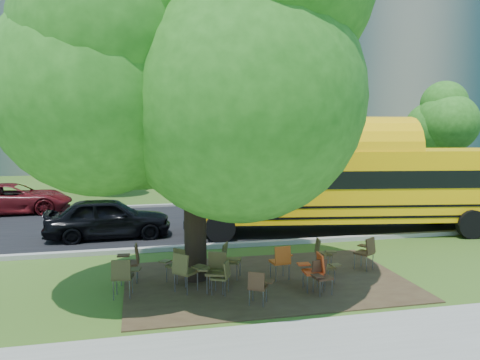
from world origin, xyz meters
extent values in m
plane|color=#2A4A17|center=(0.00, 0.00, 0.00)|extent=(160.00, 160.00, 0.00)
cube|color=#382819|center=(1.00, -0.50, 0.01)|extent=(7.00, 4.50, 0.03)
cube|color=black|center=(0.00, 7.00, 0.02)|extent=(80.00, 8.00, 0.04)
cube|color=gray|center=(0.00, 3.00, 0.07)|extent=(80.00, 0.25, 0.14)
cube|color=gray|center=(0.00, 11.10, 0.07)|extent=(80.00, 0.25, 0.14)
cube|color=slate|center=(-8.00, 36.00, 11.00)|extent=(38.00, 16.00, 22.00)
cube|color=gray|center=(24.00, 38.00, 12.50)|extent=(30.00, 16.00, 25.00)
cylinder|color=black|center=(-5.00, 16.00, 1.75)|extent=(0.32, 0.32, 3.50)
sphere|color=#236216|center=(-5.00, 16.00, 4.22)|extent=(4.80, 4.80, 4.80)
cylinder|color=black|center=(8.00, 14.00, 2.10)|extent=(0.38, 0.38, 4.20)
sphere|color=#236216|center=(8.00, 14.00, 5.04)|extent=(5.60, 5.60, 5.60)
cylinder|color=black|center=(16.00, 13.00, 1.80)|extent=(0.34, 0.34, 3.60)
sphere|color=#236216|center=(16.00, 13.00, 4.35)|extent=(5.00, 5.00, 5.00)
cylinder|color=black|center=(-0.73, -0.02, 2.19)|extent=(0.56, 0.56, 4.39)
sphere|color=#236216|center=(-0.73, -0.02, 5.47)|extent=(7.20, 7.20, 7.20)
cube|color=#FFB808|center=(6.48, 4.06, 1.80)|extent=(11.43, 4.20, 2.49)
cube|color=black|center=(6.78, 4.01, 2.08)|extent=(10.84, 4.15, 0.61)
cube|color=#FFB808|center=(0.33, 5.00, 1.02)|extent=(1.64, 2.41, 0.97)
cube|color=black|center=(6.48, 4.06, 1.17)|extent=(11.46, 4.23, 0.08)
cube|color=black|center=(6.48, 4.06, 0.79)|extent=(11.46, 4.23, 0.08)
cylinder|color=black|center=(0.57, 3.67, 0.51)|extent=(1.05, 0.45, 1.02)
cylinder|color=black|center=(0.95, 6.18, 0.51)|extent=(1.05, 0.45, 1.02)
cylinder|color=black|center=(9.20, 2.36, 0.51)|extent=(1.05, 0.45, 1.02)
cylinder|color=black|center=(9.59, 4.87, 0.51)|extent=(1.05, 0.45, 1.02)
cylinder|color=black|center=(10.99, 4.65, 0.51)|extent=(1.05, 0.45, 1.02)
cube|color=#433A1D|center=(-2.50, -0.85, 0.48)|extent=(0.51, 0.49, 0.05)
cube|color=#433A1D|center=(-2.54, -1.04, 0.71)|extent=(0.44, 0.17, 0.43)
cube|color=#433A1D|center=(-2.23, -0.74, 0.61)|extent=(0.28, 0.33, 0.03)
cylinder|color=slate|center=(-2.66, -0.64, 0.24)|extent=(0.03, 0.03, 0.48)
cylinder|color=slate|center=(-2.35, -1.05, 0.24)|extent=(0.03, 0.03, 0.48)
cube|color=brown|center=(-1.06, -0.84, 0.50)|extent=(0.64, 0.64, 0.06)
cube|color=brown|center=(-1.21, -0.98, 0.74)|extent=(0.38, 0.40, 0.45)
cube|color=brown|center=(-0.76, -0.93, 0.63)|extent=(0.39, 0.39, 0.03)
cylinder|color=slate|center=(-1.05, -0.57, 0.25)|extent=(0.03, 0.03, 0.50)
cylinder|color=slate|center=(-1.07, -1.10, 0.25)|extent=(0.03, 0.03, 0.50)
cube|color=#4F4822|center=(-0.31, -1.17, 0.42)|extent=(0.50, 0.51, 0.05)
cube|color=#4F4822|center=(-0.16, -1.24, 0.62)|extent=(0.24, 0.37, 0.37)
cube|color=#4F4822|center=(-0.33, -0.91, 0.53)|extent=(0.32, 0.29, 0.03)
cylinder|color=slate|center=(-0.52, -1.24, 0.21)|extent=(0.02, 0.02, 0.42)
cylinder|color=slate|center=(-0.10, -1.09, 0.21)|extent=(0.02, 0.02, 0.42)
cube|color=brown|center=(-0.38, -1.03, 0.49)|extent=(0.57, 0.56, 0.05)
cube|color=brown|center=(-0.31, -0.84, 0.73)|extent=(0.44, 0.24, 0.44)
cube|color=brown|center=(-0.67, -1.09, 0.62)|extent=(0.32, 0.37, 0.03)
cylinder|color=slate|center=(-0.26, -1.26, 0.24)|extent=(0.03, 0.03, 0.49)
cylinder|color=slate|center=(-0.49, -0.79, 0.24)|extent=(0.03, 0.03, 0.49)
cube|color=#452A18|center=(0.39, -1.97, 0.41)|extent=(0.50, 0.50, 0.05)
cube|color=#452A18|center=(0.31, -2.11, 0.60)|extent=(0.36, 0.25, 0.36)
cube|color=#452A18|center=(0.64, -1.96, 0.51)|extent=(0.29, 0.32, 0.03)
cylinder|color=slate|center=(0.33, -1.76, 0.20)|extent=(0.02, 0.02, 0.41)
cylinder|color=slate|center=(0.45, -2.17, 0.20)|extent=(0.02, 0.02, 0.41)
cube|color=#482A19|center=(2.01, -1.69, 0.42)|extent=(0.43, 0.42, 0.05)
cube|color=#482A19|center=(1.99, -1.52, 0.62)|extent=(0.38, 0.14, 0.37)
cube|color=#482A19|center=(1.81, -1.85, 0.53)|extent=(0.24, 0.28, 0.03)
cylinder|color=slate|center=(2.19, -1.82, 0.21)|extent=(0.02, 0.02, 0.42)
cylinder|color=slate|center=(1.84, -1.56, 0.21)|extent=(0.02, 0.02, 0.42)
cube|color=red|center=(1.87, -1.42, 0.47)|extent=(0.45, 0.47, 0.05)
cube|color=red|center=(2.06, -1.44, 0.71)|extent=(0.13, 0.43, 0.42)
cube|color=red|center=(1.74, -1.16, 0.60)|extent=(0.31, 0.25, 0.03)
cylinder|color=slate|center=(1.68, -1.59, 0.24)|extent=(0.03, 0.03, 0.47)
cylinder|color=slate|center=(2.06, -1.26, 0.24)|extent=(0.03, 0.03, 0.47)
cube|color=#4E4221|center=(2.42, -0.93, 0.41)|extent=(0.41, 0.42, 0.05)
cube|color=#4E4221|center=(2.26, -0.95, 0.61)|extent=(0.13, 0.37, 0.37)
cube|color=#4E4221|center=(2.57, -1.13, 0.52)|extent=(0.28, 0.23, 0.03)
cylinder|color=slate|center=(2.55, -0.76, 0.20)|extent=(0.02, 0.02, 0.41)
cylinder|color=slate|center=(2.28, -1.10, 0.20)|extent=(0.02, 0.02, 0.41)
cube|color=#412817|center=(-2.38, 0.17, 0.50)|extent=(0.47, 0.49, 0.06)
cube|color=#412817|center=(-2.18, 0.16, 0.74)|extent=(0.13, 0.45, 0.45)
cube|color=#412817|center=(-2.52, 0.44, 0.63)|extent=(0.32, 0.26, 0.03)
cylinder|color=slate|center=(-2.58, -0.01, 0.25)|extent=(0.03, 0.03, 0.50)
cylinder|color=slate|center=(-2.18, 0.35, 0.25)|extent=(0.03, 0.03, 0.50)
cube|color=brown|center=(-1.24, -0.07, 0.43)|extent=(0.56, 0.55, 0.05)
cube|color=brown|center=(-1.12, 0.06, 0.64)|extent=(0.34, 0.33, 0.38)
cube|color=brown|center=(-1.50, -0.01, 0.55)|extent=(0.34, 0.34, 0.03)
cylinder|color=slate|center=(-1.23, -0.30, 0.22)|extent=(0.02, 0.02, 0.43)
cylinder|color=slate|center=(-1.24, 0.16, 0.22)|extent=(0.02, 0.02, 0.43)
cube|color=#46441E|center=(0.18, -0.10, 0.48)|extent=(0.57, 0.58, 0.05)
cube|color=#46441E|center=(0.01, -0.02, 0.71)|extent=(0.27, 0.43, 0.42)
cube|color=#46441E|center=(0.21, -0.39, 0.60)|extent=(0.37, 0.34, 0.03)
cylinder|color=slate|center=(0.42, -0.01, 0.24)|extent=(0.03, 0.03, 0.48)
cylinder|color=slate|center=(-0.06, -0.19, 0.24)|extent=(0.03, 0.03, 0.48)
cube|color=#CB5415|center=(1.36, -0.45, 0.47)|extent=(0.49, 0.47, 0.05)
cube|color=#CB5415|center=(1.38, -0.64, 0.71)|extent=(0.43, 0.15, 0.42)
cube|color=#CB5415|center=(1.59, -0.27, 0.60)|extent=(0.26, 0.32, 0.03)
cylinder|color=slate|center=(1.16, -0.29, 0.24)|extent=(0.03, 0.03, 0.47)
cylinder|color=slate|center=(1.56, -0.61, 0.24)|extent=(0.03, 0.03, 0.47)
cube|color=#453D1D|center=(2.81, 0.15, 0.44)|extent=(0.45, 0.47, 0.05)
cube|color=#453D1D|center=(2.63, 0.18, 0.65)|extent=(0.15, 0.40, 0.39)
cube|color=#453D1D|center=(2.90, -0.10, 0.55)|extent=(0.30, 0.26, 0.03)
cylinder|color=slate|center=(3.00, 0.29, 0.22)|extent=(0.02, 0.02, 0.44)
cylinder|color=slate|center=(2.62, 0.02, 0.22)|extent=(0.02, 0.02, 0.44)
cube|color=#4A311A|center=(3.86, -0.13, 0.47)|extent=(0.60, 0.59, 0.05)
cube|color=#4A311A|center=(3.96, -0.29, 0.70)|extent=(0.40, 0.31, 0.42)
cube|color=#4A311A|center=(3.99, 0.13, 0.60)|extent=(0.35, 0.37, 0.03)
cylinder|color=slate|center=(3.61, -0.08, 0.24)|extent=(0.03, 0.03, 0.47)
cylinder|color=slate|center=(4.10, -0.18, 0.24)|extent=(0.03, 0.03, 0.47)
imported|color=black|center=(-3.14, 5.10, 0.72)|extent=(4.30, 1.85, 1.45)
imported|color=#590F13|center=(-7.56, 10.80, 0.69)|extent=(5.05, 2.53, 1.37)
camera|label=1|loc=(-2.12, -11.51, 3.90)|focal=35.00mm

